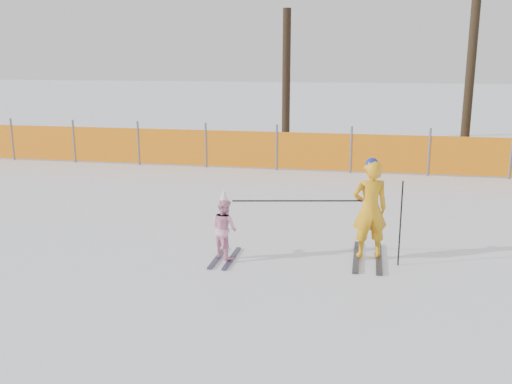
# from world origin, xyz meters

# --- Properties ---
(ground) EXTENTS (120.00, 120.00, 0.00)m
(ground) POSITION_xyz_m (0.00, 0.00, 0.00)
(ground) COLOR white
(ground) RESTS_ON ground
(adult) EXTENTS (0.63, 1.39, 1.59)m
(adult) POSITION_xyz_m (1.75, 0.58, 0.79)
(adult) COLOR black
(adult) RESTS_ON ground
(child) EXTENTS (0.57, 0.99, 1.11)m
(child) POSITION_xyz_m (-0.42, 0.15, 0.50)
(child) COLOR black
(child) RESTS_ON ground
(ski_poles) EXTENTS (2.51, 0.41, 1.29)m
(ski_poles) POSITION_xyz_m (1.27, 0.37, 0.81)
(ski_poles) COLOR black
(ski_poles) RESTS_ON ground
(safety_fence) EXTENTS (17.40, 0.06, 1.25)m
(safety_fence) POSITION_xyz_m (-2.13, 7.25, 0.56)
(safety_fence) COLOR #595960
(safety_fence) RESTS_ON ground
(tree_trunks) EXTENTS (9.12, 3.70, 6.00)m
(tree_trunks) POSITION_xyz_m (3.26, 11.03, 2.70)
(tree_trunks) COLOR black
(tree_trunks) RESTS_ON ground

